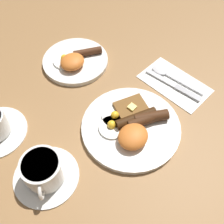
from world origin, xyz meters
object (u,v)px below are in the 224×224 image
at_px(teacup_near, 44,172).
at_px(spoon, 164,73).
at_px(breakfast_plate_far, 75,61).
at_px(knife, 176,86).
at_px(breakfast_plate_near, 132,126).

relative_size(teacup_near, spoon, 0.88).
relative_size(breakfast_plate_far, knife, 1.11).
height_order(breakfast_plate_near, knife, breakfast_plate_near).
distance_m(breakfast_plate_near, breakfast_plate_far, 0.30).
distance_m(knife, spoon, 0.06).
xyz_separation_m(breakfast_plate_far, spoon, (0.16, -0.24, -0.01)).
xyz_separation_m(breakfast_plate_near, spoon, (0.22, 0.06, -0.01)).
relative_size(breakfast_plate_near, knife, 1.40).
distance_m(breakfast_plate_far, spoon, 0.29).
bearing_deg(teacup_near, knife, -7.90).
height_order(teacup_near, spoon, teacup_near).
bearing_deg(breakfast_plate_near, breakfast_plate_far, 77.90).
distance_m(breakfast_plate_near, knife, 0.20).
relative_size(teacup_near, knife, 0.84).
relative_size(breakfast_plate_far, spoon, 1.17).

